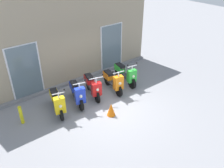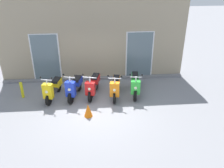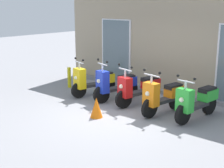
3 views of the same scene
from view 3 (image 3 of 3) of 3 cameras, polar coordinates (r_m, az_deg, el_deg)
ground_plane at (r=8.34m, az=0.44°, el=-5.61°), size 40.00×40.00×0.00m
storefront_facade at (r=10.23m, az=10.80°, el=8.81°), size 8.53×0.50×3.95m
scooter_yellow at (r=10.03m, az=-3.38°, el=0.59°), size 0.69×1.57×1.24m
scooter_blue at (r=9.47m, az=0.60°, el=-0.11°), size 0.72×1.53×1.28m
scooter_red at (r=9.08m, az=4.75°, el=-0.76°), size 0.75×1.57×1.22m
scooter_orange at (r=8.43m, az=9.09°, el=-2.08°), size 0.63×1.55×1.24m
scooter_green at (r=8.21m, az=14.90°, el=-2.97°), size 0.59×1.65×1.19m
traffic_cone at (r=8.14m, az=-2.81°, el=-4.21°), size 0.32×0.32×0.52m
curb_bollard at (r=11.10m, az=-7.63°, el=1.17°), size 0.12×0.12×0.70m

